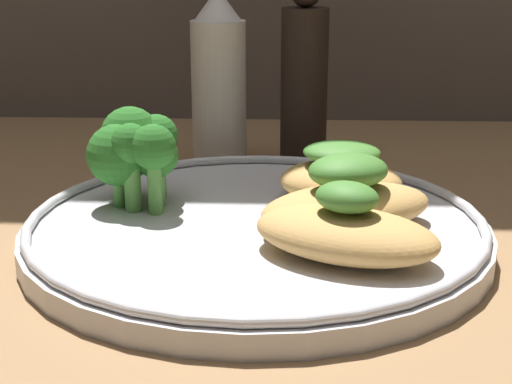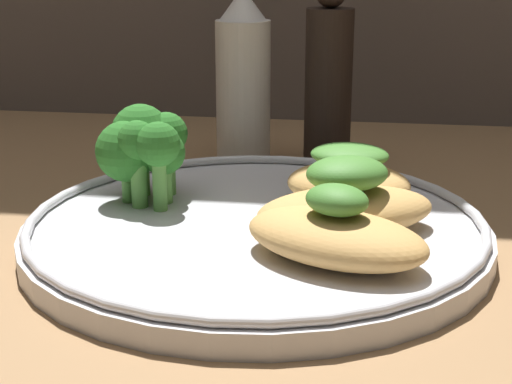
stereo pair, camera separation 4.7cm
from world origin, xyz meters
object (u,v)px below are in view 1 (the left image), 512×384
(broccoli_bunch, at_px, (136,148))
(sauce_bottle, at_px, (219,81))
(plate, at_px, (256,230))
(pepper_grinder, at_px, (304,80))

(broccoli_bunch, height_order, sauce_bottle, sauce_bottle)
(plate, xyz_separation_m, sauce_bottle, (-0.04, 0.19, 0.06))
(plate, height_order, broccoli_bunch, broccoli_bunch)
(plate, height_order, sauce_bottle, sauce_bottle)
(sauce_bottle, xyz_separation_m, pepper_grinder, (0.07, 0.00, 0.00))
(sauce_bottle, height_order, pepper_grinder, pepper_grinder)
(sauce_bottle, relative_size, pepper_grinder, 0.94)
(sauce_bottle, bearing_deg, pepper_grinder, 0.00)
(plate, distance_m, broccoli_bunch, 0.09)
(broccoli_bunch, xyz_separation_m, pepper_grinder, (0.11, 0.15, 0.02))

